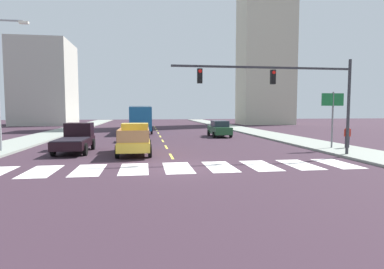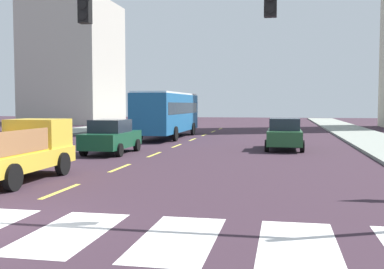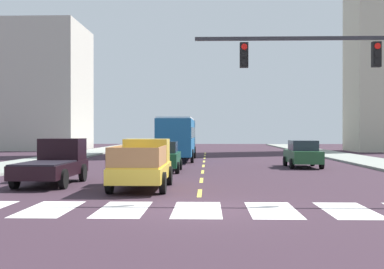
{
  "view_description": "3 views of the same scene",
  "coord_description": "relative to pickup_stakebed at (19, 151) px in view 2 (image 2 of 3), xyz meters",
  "views": [
    {
      "loc": [
        -1.6,
        -15.84,
        2.93
      ],
      "look_at": [
        2.01,
        8.79,
        0.98
      ],
      "focal_mm": 29.9,
      "sensor_mm": 36.0,
      "label": 1
    },
    {
      "loc": [
        6.23,
        -8.39,
        2.49
      ],
      "look_at": [
        1.84,
        14.3,
        1.0
      ],
      "focal_mm": 44.07,
      "sensor_mm": 36.0,
      "label": 2
    },
    {
      "loc": [
        0.32,
        -14.78,
        2.27
      ],
      "look_at": [
        -0.49,
        10.53,
        2.13
      ],
      "focal_mm": 47.64,
      "sensor_mm": 36.0,
      "label": 3
    }
  ],
  "objects": [
    {
      "name": "crosswalk_stripe_5",
      "position": [
        4.49,
        -5.72,
        -0.93
      ],
      "size": [
        1.39,
        3.21,
        0.01
      ],
      "primitive_type": "cube",
      "color": "silver",
      "rests_on": "ground"
    },
    {
      "name": "crosswalk_stripe_6",
      "position": [
        6.66,
        -5.72,
        -0.93
      ],
      "size": [
        1.39,
        3.21,
        0.01
      ],
      "primitive_type": "cube",
      "color": "silver",
      "rests_on": "ground"
    },
    {
      "name": "crosswalk_stripe_7",
      "position": [
        8.84,
        -5.72,
        -0.93
      ],
      "size": [
        1.39,
        3.21,
        0.01
      ],
      "primitive_type": "cube",
      "color": "silver",
      "rests_on": "ground"
    },
    {
      "name": "lane_dash_0",
      "position": [
        2.32,
        -1.72,
        -0.93
      ],
      "size": [
        0.16,
        2.4,
        0.01
      ],
      "primitive_type": "cube",
      "color": "gold",
      "rests_on": "ground"
    },
    {
      "name": "lane_dash_1",
      "position": [
        2.32,
        3.28,
        -0.93
      ],
      "size": [
        0.16,
        2.4,
        0.01
      ],
      "primitive_type": "cube",
      "color": "gold",
      "rests_on": "ground"
    },
    {
      "name": "lane_dash_2",
      "position": [
        2.32,
        8.28,
        -0.93
      ],
      "size": [
        0.16,
        2.4,
        0.01
      ],
      "primitive_type": "cube",
      "color": "gold",
      "rests_on": "ground"
    },
    {
      "name": "lane_dash_3",
      "position": [
        2.32,
        13.28,
        -0.93
      ],
      "size": [
        0.16,
        2.4,
        0.01
      ],
      "primitive_type": "cube",
      "color": "gold",
      "rests_on": "ground"
    },
    {
      "name": "lane_dash_4",
      "position": [
        2.32,
        18.28,
        -0.93
      ],
      "size": [
        0.16,
        2.4,
        0.01
      ],
      "primitive_type": "cube",
      "color": "gold",
      "rests_on": "ground"
    },
    {
      "name": "lane_dash_5",
      "position": [
        2.32,
        23.28,
        -0.93
      ],
      "size": [
        0.16,
        2.4,
        0.01
      ],
      "primitive_type": "cube",
      "color": "gold",
      "rests_on": "ground"
    },
    {
      "name": "lane_dash_6",
      "position": [
        2.32,
        28.28,
        -0.93
      ],
      "size": [
        0.16,
        2.4,
        0.01
      ],
      "primitive_type": "cube",
      "color": "gold",
      "rests_on": "ground"
    },
    {
      "name": "lane_dash_7",
      "position": [
        2.32,
        33.28,
        -0.93
      ],
      "size": [
        0.16,
        2.4,
        0.01
      ],
      "primitive_type": "cube",
      "color": "gold",
      "rests_on": "ground"
    },
    {
      "name": "pickup_stakebed",
      "position": [
        0.0,
        0.0,
        0.0
      ],
      "size": [
        2.18,
        5.2,
        1.96
      ],
      "rotation": [
        0.0,
        0.0,
        -0.0
      ],
      "color": "gold",
      "rests_on": "ground"
    },
    {
      "name": "city_bus",
      "position": [
        0.21,
        19.57,
        1.02
      ],
      "size": [
        2.72,
        10.8,
        3.32
      ],
      "rotation": [
        0.0,
        0.0,
        0.02
      ],
      "color": "#1B5A8F",
      "rests_on": "ground"
    },
    {
      "name": "sedan_near_left",
      "position": [
        8.64,
        12.02,
        -0.08
      ],
      "size": [
        2.02,
        4.4,
        1.72
      ],
      "rotation": [
        0.0,
        0.0,
        0.03
      ],
      "color": "#22502D",
      "rests_on": "ground"
    },
    {
      "name": "sedan_mid",
      "position": [
        0.06,
        8.31,
        -0.08
      ],
      "size": [
        2.02,
        4.4,
        1.72
      ],
      "rotation": [
        0.0,
        0.0,
        -0.01
      ],
      "color": "#14492D",
      "rests_on": "ground"
    },
    {
      "name": "traffic_signal_gantry",
      "position": [
        9.52,
        -3.34,
        3.34
      ],
      "size": [
        11.1,
        0.27,
        6.0
      ],
      "color": "#2D2D33",
      "rests_on": "ground"
    },
    {
      "name": "block_mid_left",
      "position": [
        -18.1,
        43.25,
        6.89
      ],
      "size": [
        9.91,
        11.65,
        15.65
      ],
      "primitive_type": "cube",
      "color": "#B2AEA2",
      "rests_on": "ground"
    }
  ]
}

